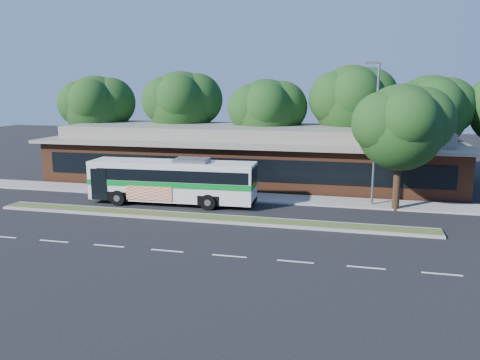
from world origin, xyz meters
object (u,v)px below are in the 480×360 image
Objects in this scene: transit_bus at (173,178)px; sidewalk_tree at (407,126)px; lamp_post at (375,130)px; sedan at (78,171)px.

transit_bus is 14.97m from sidewalk_tree.
sidewalk_tree reaches higher than transit_bus.
lamp_post is at bearing 8.50° from transit_bus.
lamp_post is 13.23m from transit_bus.
sedan is at bearing 148.64° from transit_bus.
lamp_post is at bearing 162.42° from sidewalk_tree.
sedan is (-10.81, 6.06, -0.99)m from transit_bus.
sidewalk_tree is (14.43, 1.79, 3.55)m from transit_bus.
sidewalk_tree is at bearing -17.58° from lamp_post.
lamp_post is 0.83× the size of transit_bus.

